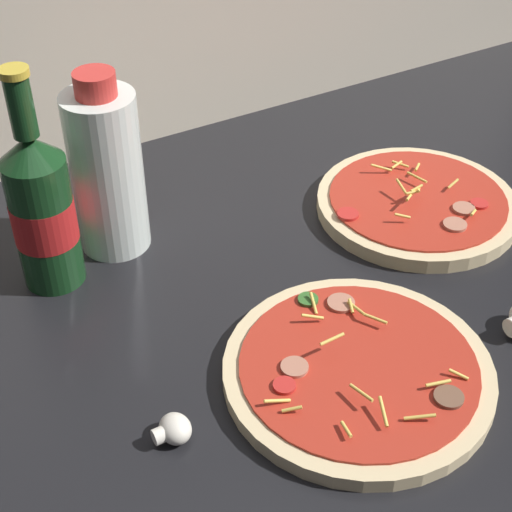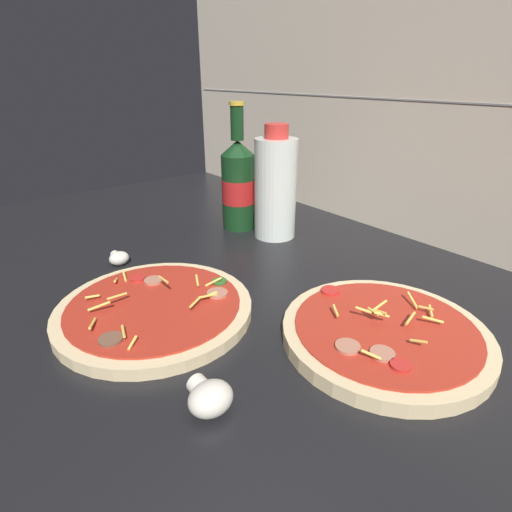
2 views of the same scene
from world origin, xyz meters
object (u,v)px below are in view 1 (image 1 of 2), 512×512
at_px(pizza_far, 417,204).
at_px(oil_bottle, 107,170).
at_px(mushroom_right, 173,429).
at_px(pizza_near, 358,371).
at_px(beer_bottle, 42,209).

relative_size(pizza_far, oil_bottle, 1.15).
distance_m(oil_bottle, mushroom_right, 0.34).
distance_m(pizza_near, pizza_far, 0.32).
relative_size(pizza_near, mushroom_right, 7.41).
height_order(pizza_far, mushroom_right, pizza_far).
distance_m(pizza_far, oil_bottle, 0.41).
xyz_separation_m(pizza_near, oil_bottle, (-0.13, 0.34, 0.10)).
distance_m(pizza_far, mushroom_right, 0.48).
xyz_separation_m(pizza_near, mushroom_right, (-0.20, 0.02, 0.00)).
height_order(beer_bottle, mushroom_right, beer_bottle).
xyz_separation_m(pizza_near, beer_bottle, (-0.22, 0.31, 0.09)).
height_order(oil_bottle, mushroom_right, oil_bottle).
bearing_deg(pizza_near, mushroom_right, 173.17).
bearing_deg(oil_bottle, beer_bottle, -161.98).
xyz_separation_m(beer_bottle, mushroom_right, (0.02, -0.29, -0.09)).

